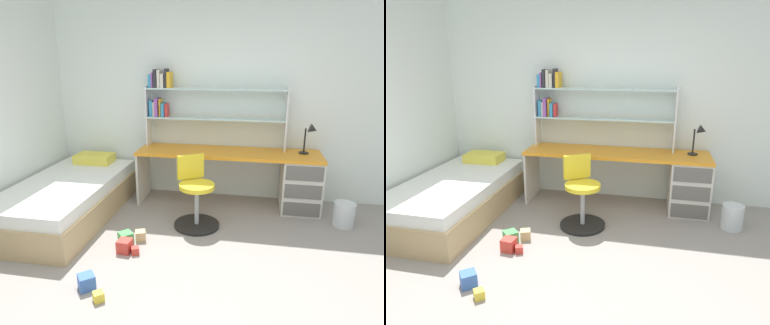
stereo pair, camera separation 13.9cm
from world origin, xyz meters
TOP-DOWN VIEW (x-y plane):
  - ground_plane at (0.00, 0.00)m, footprint 5.53×5.61m
  - room_shell at (-1.16, 1.16)m, footprint 5.53×5.61m
  - desk at (0.77, 1.98)m, footprint 2.31×0.59m
  - bookshelf_hutch at (-0.34, 2.16)m, footprint 1.81×0.22m
  - desk_lamp at (1.14, 2.01)m, footprint 0.20×0.16m
  - swivel_chair at (-0.15, 1.31)m, footprint 0.52×0.52m
  - bed_platform at (-1.71, 1.28)m, footprint 1.07×2.04m
  - waste_bin at (1.52, 1.59)m, footprint 0.24×0.24m
  - toy_block_natural_0 at (-0.66, 0.85)m, footprint 0.14×0.14m
  - toy_block_yellow_1 at (-0.68, -0.13)m, footprint 0.11×0.11m
  - toy_block_green_2 at (-0.78, 0.75)m, footprint 0.18×0.18m
  - toy_block_red_3 at (-0.74, 0.60)m, footprint 0.14×0.14m
  - toy_block_blue_4 at (-0.84, 0.00)m, footprint 0.18×0.18m
  - toy_block_red_5 at (-0.62, 0.58)m, footprint 0.10×0.10m

SIDE VIEW (x-z plane):
  - ground_plane at x=0.00m, z-range -0.02..0.00m
  - toy_block_red_5 at x=-0.62m, z-range 0.00..0.07m
  - toy_block_yellow_1 at x=-0.68m, z-range 0.00..0.08m
  - toy_block_natural_0 at x=-0.66m, z-range 0.00..0.10m
  - toy_block_blue_4 at x=-0.84m, z-range 0.00..0.13m
  - toy_block_green_2 at x=-0.78m, z-range 0.00..0.13m
  - toy_block_red_3 at x=-0.74m, z-range 0.00..0.13m
  - waste_bin at x=1.52m, z-range 0.00..0.28m
  - bed_platform at x=-1.71m, z-range -0.06..0.52m
  - swivel_chair at x=-0.15m, z-range -0.08..0.72m
  - desk at x=0.77m, z-range 0.06..0.78m
  - desk_lamp at x=1.14m, z-range 0.78..1.16m
  - bookshelf_hutch at x=-0.34m, z-range 0.81..1.82m
  - room_shell at x=-1.16m, z-range 0.00..2.74m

